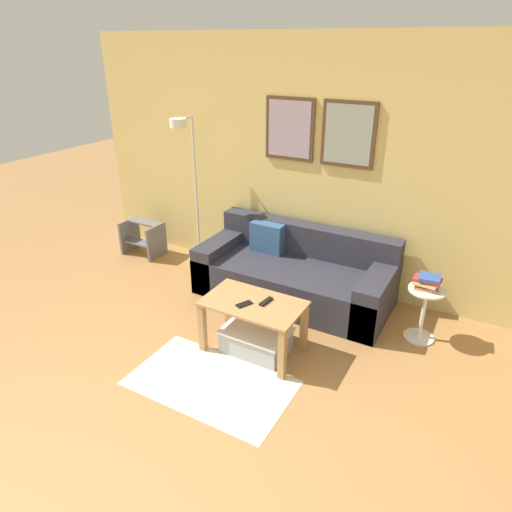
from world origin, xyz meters
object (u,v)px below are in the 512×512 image
floor_lamp (189,178)px  side_table (424,309)px  book_stack (427,282)px  coffee_table (253,313)px  couch (295,274)px  remote_control (266,301)px  cell_phone (244,304)px  step_stool (143,237)px  storage_bin (256,340)px

floor_lamp → side_table: (2.71, -0.26, -0.75)m
book_stack → coffee_table: bearing=-143.7°
couch → remote_control: bearing=-79.6°
book_stack → remote_control: bearing=-142.9°
cell_phone → step_stool: cell_phone is taller
coffee_table → storage_bin: size_ratio=1.48×
book_stack → couch: bearing=174.8°
side_table → remote_control: (-1.14, -0.84, 0.19)m
side_table → step_stool: (-3.42, 0.17, -0.08)m
floor_lamp → step_stool: floor_lamp is taller
couch → side_table: couch is taller
coffee_table → storage_bin: 0.26m
cell_phone → remote_control: bearing=65.9°
coffee_table → remote_control: (0.10, 0.05, 0.12)m
floor_lamp → remote_control: size_ratio=11.48×
book_stack → floor_lamp: bearing=174.7°
couch → remote_control: size_ratio=13.15×
storage_bin → book_stack: 1.56m
book_stack → step_stool: bearing=177.3°
couch → remote_control: 1.01m
side_table → book_stack: book_stack is taller
floor_lamp → coffee_table: bearing=-37.8°
step_stool → book_stack: bearing=-2.7°
coffee_table → floor_lamp: size_ratio=0.49×
step_stool → floor_lamp: bearing=7.0°
step_stool → remote_control: bearing=-23.8°
couch → step_stool: 2.11m
floor_lamp → cell_phone: bearing=-40.4°
couch → storage_bin: (0.11, -1.02, -0.15)m
coffee_table → side_table: (1.23, 0.89, -0.07)m
side_table → floor_lamp: bearing=174.6°
couch → book_stack: bearing=-5.2°
couch → book_stack: size_ratio=8.46×
remote_control → coffee_table: bearing=-146.2°
step_stool → couch: bearing=-1.1°
storage_bin → book_stack: bearing=37.0°
coffee_table → step_stool: bearing=154.2°
coffee_table → storage_bin: (0.03, -0.00, -0.26)m
remote_control → cell_phone: 0.18m
storage_bin → floor_lamp: bearing=142.6°
floor_lamp → remote_control: 2.00m
cell_phone → storage_bin: bearing=68.5°
book_stack → cell_phone: (-1.27, -0.97, -0.09)m
step_stool → side_table: bearing=-2.8°
side_table → cell_phone: bearing=-143.1°
coffee_table → book_stack: 1.53m
cell_phone → side_table: bearing=63.0°
floor_lamp → step_stool: bearing=-173.0°
floor_lamp → remote_control: bearing=-34.9°
coffee_table → storage_bin: bearing=-4.3°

